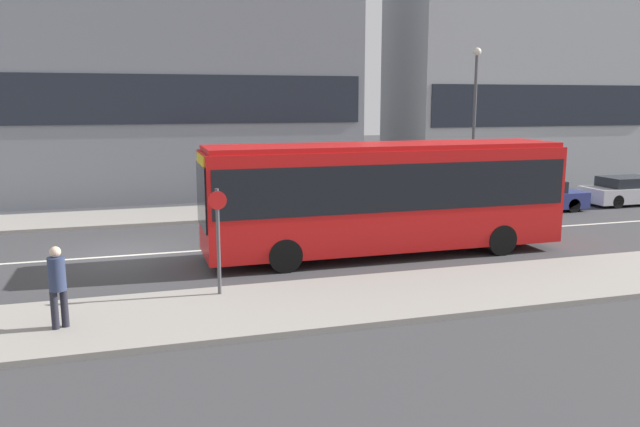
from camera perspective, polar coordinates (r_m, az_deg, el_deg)
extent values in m
plane|color=#3A3A3D|center=(20.22, -17.00, -3.69)|extent=(120.00, 120.00, 0.00)
cube|color=gray|center=(14.20, -17.06, -9.37)|extent=(44.00, 3.50, 0.13)
cube|color=gray|center=(26.32, -16.99, -0.35)|extent=(44.00, 3.50, 0.13)
cube|color=silver|center=(20.22, -17.00, -3.68)|extent=(41.80, 0.16, 0.01)
cube|color=gray|center=(32.34, -12.51, 17.10)|extent=(16.83, 5.69, 17.36)
cube|color=#1E232D|center=(29.24, -11.77, 10.19)|extent=(16.16, 0.08, 2.20)
cube|color=#9EA3A8|center=(38.75, 17.30, 14.82)|extent=(13.84, 6.15, 16.13)
cube|color=#1E232D|center=(36.06, 19.76, 9.26)|extent=(13.29, 0.08, 2.20)
cube|color=red|center=(19.23, 5.96, 1.51)|extent=(11.08, 2.46, 2.99)
cube|color=black|center=(19.17, 5.99, 2.83)|extent=(10.86, 2.49, 1.38)
cube|color=red|center=(19.05, 6.05, 6.16)|extent=(10.92, 2.26, 0.14)
cube|color=black|center=(17.82, -10.77, 1.55)|extent=(0.05, 2.16, 1.79)
cube|color=yellow|center=(17.70, -10.89, 4.81)|extent=(0.04, 1.72, 0.32)
cylinder|color=black|center=(17.40, -3.22, -3.86)|extent=(0.96, 0.28, 0.96)
cylinder|color=black|center=(19.53, -4.75, -2.30)|extent=(0.96, 0.28, 0.96)
cylinder|color=black|center=(20.09, 16.23, -2.33)|extent=(0.96, 0.28, 0.96)
cylinder|color=black|center=(21.95, 13.08, -1.13)|extent=(0.96, 0.28, 0.96)
cube|color=silver|center=(26.06, 10.06, 0.79)|extent=(4.53, 1.90, 0.68)
cube|color=#21262B|center=(25.90, 9.83, 2.13)|extent=(2.49, 1.67, 0.56)
cylinder|color=black|center=(26.01, 13.66, 0.22)|extent=(0.60, 0.18, 0.60)
cylinder|color=black|center=(27.48, 11.86, 0.82)|extent=(0.60, 0.18, 0.60)
cylinder|color=black|center=(24.73, 8.02, -0.11)|extent=(0.60, 0.18, 0.60)
cylinder|color=black|center=(26.27, 6.47, 0.54)|extent=(0.60, 0.18, 0.60)
cube|color=navy|center=(28.58, 19.08, 1.21)|extent=(4.23, 1.84, 0.68)
cube|color=#21262B|center=(28.42, 18.94, 2.36)|extent=(2.33, 1.62, 0.49)
cylinder|color=black|center=(28.74, 22.15, 0.68)|extent=(0.60, 0.18, 0.60)
cylinder|color=black|center=(30.04, 20.18, 1.20)|extent=(0.60, 0.18, 0.60)
cylinder|color=black|center=(27.19, 17.82, 0.44)|extent=(0.60, 0.18, 0.60)
cylinder|color=black|center=(28.55, 15.95, 0.99)|extent=(0.60, 0.18, 0.60)
cube|color=silver|center=(32.04, 26.37, 1.63)|extent=(4.25, 1.76, 0.68)
cube|color=#21262B|center=(31.88, 26.28, 2.63)|extent=(2.34, 1.55, 0.45)
cylinder|color=black|center=(33.53, 27.08, 1.59)|extent=(0.60, 0.18, 0.60)
cylinder|color=black|center=(30.60, 25.53, 0.98)|extent=(0.60, 0.18, 0.60)
cylinder|color=black|center=(31.77, 23.64, 1.44)|extent=(0.60, 0.18, 0.60)
cylinder|color=#23232D|center=(13.93, -23.10, -8.14)|extent=(0.15, 0.15, 0.80)
cylinder|color=#23232D|center=(13.99, -22.32, -8.00)|extent=(0.15, 0.15, 0.80)
cylinder|color=#2D3856|center=(13.75, -22.93, -5.11)|extent=(0.34, 0.34, 0.69)
sphere|color=beige|center=(13.64, -23.06, -3.25)|extent=(0.23, 0.23, 0.23)
cylinder|color=#4C4C51|center=(15.05, -9.28, -2.59)|extent=(0.09, 0.09, 2.57)
cylinder|color=red|center=(14.80, -9.37, 1.19)|extent=(0.44, 0.03, 0.44)
cylinder|color=#4C4C51|center=(29.35, 13.88, 7.50)|extent=(0.14, 0.14, 6.61)
sphere|color=silver|center=(29.39, 14.18, 14.15)|extent=(0.36, 0.36, 0.36)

